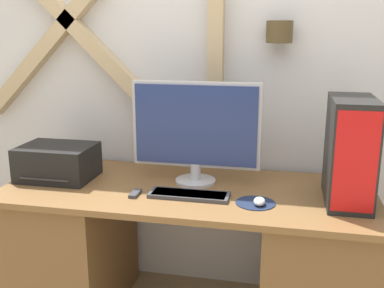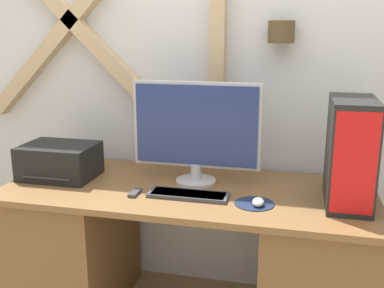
# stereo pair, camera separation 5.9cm
# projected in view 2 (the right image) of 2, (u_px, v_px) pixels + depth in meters

# --- Properties ---
(wall_back) EXTENTS (6.40, 0.18, 2.70)m
(wall_back) POSITION_uv_depth(u_px,v_px,m) (204.00, 54.00, 2.45)
(wall_back) COLOR silver
(wall_back) RESTS_ON ground_plane
(desk) EXTENTS (1.80, 0.74, 0.73)m
(desk) POSITION_uv_depth(u_px,v_px,m) (187.00, 253.00, 2.29)
(desk) COLOR brown
(desk) RESTS_ON ground_plane
(monitor) EXTENTS (0.64, 0.20, 0.51)m
(monitor) POSITION_uv_depth(u_px,v_px,m) (196.00, 129.00, 2.21)
(monitor) COLOR #B7B7BC
(monitor) RESTS_ON desk
(keyboard) EXTENTS (0.37, 0.12, 0.02)m
(keyboard) POSITION_uv_depth(u_px,v_px,m) (188.00, 195.00, 2.08)
(keyboard) COLOR #3D3D42
(keyboard) RESTS_ON desk
(mousepad) EXTENTS (0.18, 0.18, 0.00)m
(mousepad) POSITION_uv_depth(u_px,v_px,m) (254.00, 204.00, 1.99)
(mousepad) COLOR #19233D
(mousepad) RESTS_ON desk
(mouse) EXTENTS (0.05, 0.07, 0.03)m
(mouse) POSITION_uv_depth(u_px,v_px,m) (258.00, 202.00, 1.96)
(mouse) COLOR silver
(mouse) RESTS_ON mousepad
(computer_tower) EXTENTS (0.19, 0.38, 0.47)m
(computer_tower) POSITION_uv_depth(u_px,v_px,m) (350.00, 152.00, 1.95)
(computer_tower) COLOR black
(computer_tower) RESTS_ON desk
(printer) EXTENTS (0.37, 0.29, 0.18)m
(printer) POSITION_uv_depth(u_px,v_px,m) (60.00, 161.00, 2.34)
(printer) COLOR black
(printer) RESTS_ON desk
(remote_control) EXTENTS (0.04, 0.10, 0.02)m
(remote_control) POSITION_uv_depth(u_px,v_px,m) (135.00, 193.00, 2.11)
(remote_control) COLOR #38383D
(remote_control) RESTS_ON desk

